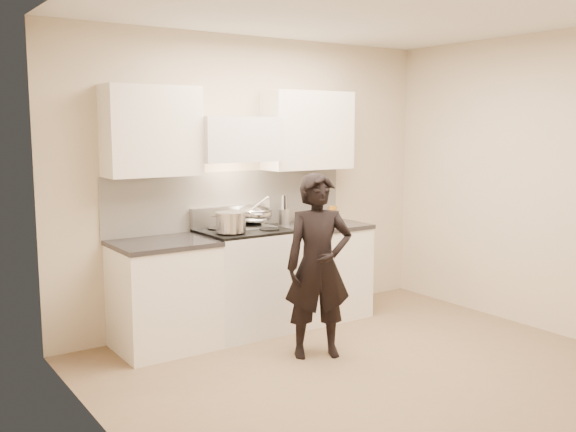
{
  "coord_description": "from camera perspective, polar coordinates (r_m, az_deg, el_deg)",
  "views": [
    {
      "loc": [
        -3.18,
        -3.5,
        1.86
      ],
      "look_at": [
        -0.07,
        1.05,
        1.09
      ],
      "focal_mm": 40.0,
      "sensor_mm": 36.0,
      "label": 1
    }
  ],
  "objects": [
    {
      "name": "room_shell",
      "position": [
        4.98,
        4.55,
        4.88
      ],
      "size": [
        4.04,
        3.54,
        2.7
      ],
      "color": "beige",
      "rests_on": "ground"
    },
    {
      "name": "stock_pot",
      "position": [
        5.55,
        -5.11,
        -0.53
      ],
      "size": [
        0.37,
        0.26,
        0.17
      ],
      "color": "#B0B0B1",
      "rests_on": "stove"
    },
    {
      "name": "utensil_crock",
      "position": [
        6.18,
        -0.36,
        0.02
      ],
      "size": [
        0.11,
        0.11,
        0.29
      ],
      "color": "silver",
      "rests_on": "counter_right"
    },
    {
      "name": "counter_right",
      "position": [
        6.32,
        2.59,
        -4.87
      ],
      "size": [
        0.92,
        0.67,
        0.92
      ],
      "color": "white",
      "rests_on": "ground"
    },
    {
      "name": "spice_jar",
      "position": [
        6.36,
        0.81,
        -0.07
      ],
      "size": [
        0.05,
        0.05,
        0.11
      ],
      "color": "gold",
      "rests_on": "counter_right"
    },
    {
      "name": "oil_glass",
      "position": [
        6.42,
        3.97,
        0.19
      ],
      "size": [
        0.09,
        0.09,
        0.16
      ],
      "color": "#AC6717",
      "rests_on": "counter_right"
    },
    {
      "name": "stove",
      "position": [
        5.87,
        -3.94,
        -5.74
      ],
      "size": [
        0.76,
        0.65,
        0.96
      ],
      "color": "silver",
      "rests_on": "ground"
    },
    {
      "name": "counter_left",
      "position": [
        5.53,
        -10.97,
        -6.87
      ],
      "size": [
        0.82,
        0.67,
        0.92
      ],
      "color": "white",
      "rests_on": "ground"
    },
    {
      "name": "wok",
      "position": [
        5.98,
        -3.04,
        0.17
      ],
      "size": [
        0.35,
        0.43,
        0.28
      ],
      "color": "#B0B0B1",
      "rests_on": "stove"
    },
    {
      "name": "person",
      "position": [
        5.19,
        2.72,
        -4.45
      ],
      "size": [
        0.65,
        0.55,
        1.5
      ],
      "primitive_type": "imported",
      "rotation": [
        0.0,
        0.0,
        -0.42
      ],
      "color": "black",
      "rests_on": "ground"
    },
    {
      "name": "ground_plane",
      "position": [
        5.08,
        7.58,
        -13.63
      ],
      "size": [
        4.0,
        4.0,
        0.0
      ],
      "primitive_type": "plane",
      "color": "#7E674B"
    }
  ]
}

